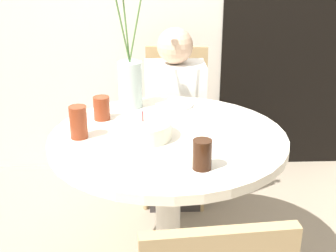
{
  "coord_description": "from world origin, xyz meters",
  "views": [
    {
      "loc": [
        -0.08,
        -1.84,
        1.56
      ],
      "look_at": [
        0.0,
        0.0,
        0.8
      ],
      "focal_mm": 50.0,
      "sensor_mm": 36.0,
      "label": 1
    }
  ],
  "objects": [
    {
      "name": "doorway_panel",
      "position": [
        0.86,
        1.21,
        1.02
      ],
      "size": [
        0.9,
        0.01,
        2.05
      ],
      "color": "black",
      "rests_on": "ground_plane"
    },
    {
      "name": "drink_glass_2",
      "position": [
        -0.3,
        0.2,
        0.81
      ],
      "size": [
        0.08,
        0.08,
        0.11
      ],
      "color": "maroon",
      "rests_on": "dining_table"
    },
    {
      "name": "person_guest",
      "position": [
        0.07,
        0.69,
        0.51
      ],
      "size": [
        0.34,
        0.24,
        1.09
      ],
      "color": "#383333",
      "rests_on": "ground_plane"
    },
    {
      "name": "flower_vase",
      "position": [
        -0.17,
        0.37,
        0.93
      ],
      "size": [
        0.22,
        0.14,
        0.77
      ],
      "color": "#B2C6C1",
      "rests_on": "dining_table"
    },
    {
      "name": "drink_glass_1",
      "position": [
        -0.38,
        -0.01,
        0.83
      ],
      "size": [
        0.07,
        0.07,
        0.14
      ],
      "color": "maroon",
      "rests_on": "dining_table"
    },
    {
      "name": "chair_near_front",
      "position": [
        0.08,
        0.85,
        0.53
      ],
      "size": [
        0.44,
        0.44,
        0.93
      ],
      "rotation": [
        0.0,
        0.0,
        -0.1
      ],
      "color": "beige",
      "rests_on": "ground_plane"
    },
    {
      "name": "birthday_cake",
      "position": [
        -0.11,
        -0.02,
        0.8
      ],
      "size": [
        0.25,
        0.25,
        0.12
      ],
      "color": "white",
      "rests_on": "dining_table"
    },
    {
      "name": "drink_glass_0",
      "position": [
        0.11,
        -0.32,
        0.82
      ],
      "size": [
        0.07,
        0.07,
        0.11
      ],
      "color": "#33190C",
      "rests_on": "dining_table"
    },
    {
      "name": "side_plate",
      "position": [
        0.05,
        0.37,
        0.77
      ],
      "size": [
        0.19,
        0.19,
        0.01
      ],
      "color": "silver",
      "rests_on": "dining_table"
    },
    {
      "name": "dining_table",
      "position": [
        0.0,
        0.0,
        0.62
      ],
      "size": [
        1.02,
        1.02,
        0.76
      ],
      "color": "silver",
      "rests_on": "ground_plane"
    }
  ]
}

